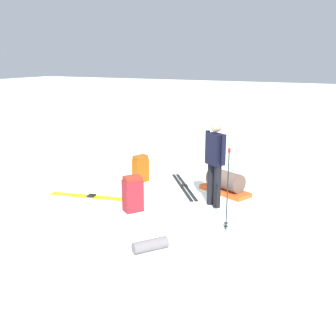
# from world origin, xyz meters

# --- Properties ---
(ground_plane) EXTENTS (80.00, 80.00, 0.00)m
(ground_plane) POSITION_xyz_m (0.00, 0.00, 0.00)
(ground_plane) COLOR white
(skier_standing) EXTENTS (0.36, 0.50, 1.70)m
(skier_standing) POSITION_xyz_m (0.16, -0.92, 0.95)
(skier_standing) COLOR black
(skier_standing) RESTS_ON ground_plane
(ski_pair_near) EXTENTS (1.63, 1.28, 0.05)m
(ski_pair_near) POSITION_xyz_m (0.95, 0.07, 0.01)
(ski_pair_near) COLOR black
(ski_pair_near) RESTS_ON ground_plane
(ski_pair_far) EXTENTS (0.57, 1.84, 0.05)m
(ski_pair_far) POSITION_xyz_m (-0.52, 1.54, 0.01)
(ski_pair_far) COLOR #AF9F15
(ski_pair_far) RESTS_ON ground_plane
(backpack_large_dark) EXTENTS (0.43, 0.41, 0.69)m
(backpack_large_dark) POSITION_xyz_m (-0.78, 0.36, 0.34)
(backpack_large_dark) COLOR maroon
(backpack_large_dark) RESTS_ON ground_plane
(backpack_bright) EXTENTS (0.41, 0.32, 0.64)m
(backpack_bright) POSITION_xyz_m (0.87, 1.15, 0.31)
(backpack_bright) COLOR #92490E
(backpack_bright) RESTS_ON ground_plane
(ski_poles_planted_near) EXTENTS (0.21, 0.11, 1.40)m
(ski_poles_planted_near) POSITION_xyz_m (-0.74, -1.48, 0.77)
(ski_poles_planted_near) COLOR black
(ski_poles_planted_near) RESTS_ON ground_plane
(gear_sled) EXTENTS (0.88, 1.23, 0.49)m
(gear_sled) POSITION_xyz_m (1.00, -0.89, 0.22)
(gear_sled) COLOR #E7531B
(gear_sled) RESTS_ON ground_plane
(sleeping_mat_rolled) EXTENTS (0.55, 0.48, 0.18)m
(sleeping_mat_rolled) POSITION_xyz_m (-2.04, -0.71, 0.09)
(sleeping_mat_rolled) COLOR slate
(sleeping_mat_rolled) RESTS_ON ground_plane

